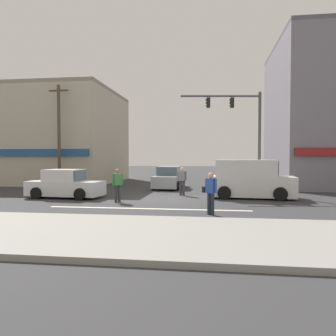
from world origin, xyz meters
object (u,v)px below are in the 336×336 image
at_px(sedan_crossing_leftbound, 169,178).
at_px(pedestrian_foreground_with_bag, 210,191).
at_px(sedan_crossing_center, 65,185).
at_px(pedestrian_far_side, 117,183).
at_px(pedestrian_mid_crossing, 182,179).
at_px(van_crossing_rightbound, 249,180).
at_px(utility_pole_near_left, 59,135).
at_px(traffic_light_mast, 244,126).

distance_m(sedan_crossing_leftbound, pedestrian_foreground_with_bag, 10.82).
relative_size(sedan_crossing_center, pedestrian_far_side, 2.52).
xyz_separation_m(sedan_crossing_leftbound, pedestrian_far_side, (-1.60, -7.52, 0.24)).
distance_m(pedestrian_mid_crossing, pedestrian_far_side, 4.45).
bearing_deg(van_crossing_rightbound, pedestrian_mid_crossing, 169.18).
bearing_deg(van_crossing_rightbound, pedestrian_foreground_with_bag, -110.96).
relative_size(van_crossing_rightbound, pedestrian_mid_crossing, 2.83).
height_order(utility_pole_near_left, pedestrian_far_side, utility_pole_near_left).
distance_m(sedan_crossing_leftbound, pedestrian_far_side, 7.69).
bearing_deg(pedestrian_mid_crossing, sedan_crossing_leftbound, 107.75).
xyz_separation_m(pedestrian_foreground_with_bag, pedestrian_mid_crossing, (-1.69, 6.22, -0.00)).
bearing_deg(van_crossing_rightbound, utility_pole_near_left, 163.87).
height_order(utility_pole_near_left, sedan_crossing_leftbound, utility_pole_near_left).
bearing_deg(sedan_crossing_leftbound, van_crossing_rightbound, -43.66).
height_order(sedan_crossing_center, sedan_crossing_leftbound, same).
bearing_deg(van_crossing_rightbound, sedan_crossing_leftbound, 136.34).
bearing_deg(utility_pole_near_left, sedan_crossing_leftbound, 8.45).
height_order(van_crossing_rightbound, sedan_crossing_center, van_crossing_rightbound).
xyz_separation_m(sedan_crossing_leftbound, pedestrian_foreground_with_bag, (3.03, -10.39, 0.24)).
relative_size(traffic_light_mast, sedan_crossing_leftbound, 1.48).
relative_size(traffic_light_mast, sedan_crossing_center, 1.47).
height_order(sedan_crossing_center, pedestrian_mid_crossing, pedestrian_mid_crossing).
bearing_deg(utility_pole_near_left, van_crossing_rightbound, -16.13).
xyz_separation_m(utility_pole_near_left, pedestrian_foreground_with_bag, (10.82, -9.23, -2.89)).
relative_size(sedan_crossing_center, pedestrian_foreground_with_bag, 2.52).
height_order(pedestrian_foreground_with_bag, pedestrian_far_side, same).
height_order(sedan_crossing_leftbound, pedestrian_far_side, pedestrian_far_side).
height_order(van_crossing_rightbound, pedestrian_far_side, van_crossing_rightbound).
distance_m(traffic_light_mast, pedestrian_mid_crossing, 5.00).
bearing_deg(pedestrian_foreground_with_bag, sedan_crossing_leftbound, 106.25).
relative_size(van_crossing_rightbound, pedestrian_far_side, 2.83).
distance_m(utility_pole_near_left, pedestrian_foreground_with_bag, 14.51).
height_order(van_crossing_rightbound, pedestrian_mid_crossing, van_crossing_rightbound).
bearing_deg(sedan_crossing_center, pedestrian_far_side, -22.14).
height_order(sedan_crossing_center, pedestrian_far_side, pedestrian_far_side).
bearing_deg(traffic_light_mast, van_crossing_rightbound, -84.99).
height_order(utility_pole_near_left, pedestrian_mid_crossing, utility_pole_near_left).
height_order(traffic_light_mast, sedan_crossing_center, traffic_light_mast).
distance_m(utility_pole_near_left, pedestrian_far_side, 9.33).
bearing_deg(pedestrian_far_side, traffic_light_mast, 34.70).
relative_size(pedestrian_foreground_with_bag, pedestrian_mid_crossing, 1.00).
bearing_deg(pedestrian_foreground_with_bag, traffic_light_mast, 75.38).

